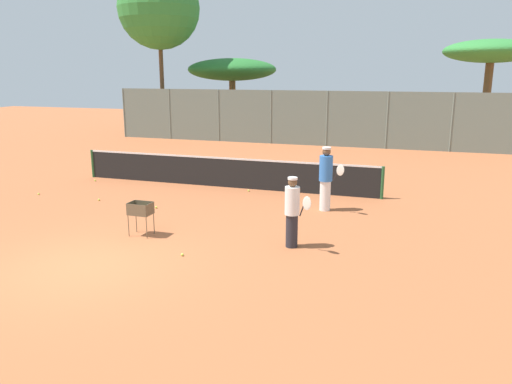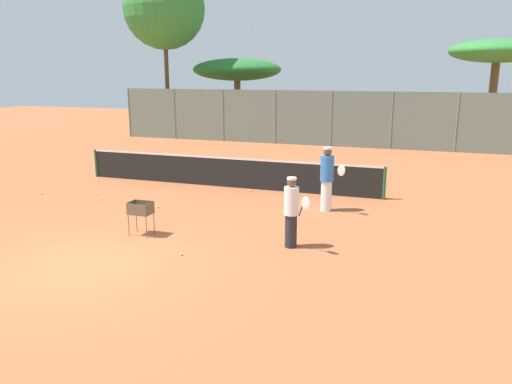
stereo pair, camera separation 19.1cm
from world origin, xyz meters
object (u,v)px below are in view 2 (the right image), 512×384
player_red_cap (327,178)px  ball_cart (141,211)px  player_white_outfit (291,211)px  tennis_net (226,172)px  parked_car (300,127)px

player_red_cap → ball_cart: player_red_cap is taller
player_white_outfit → tennis_net: bearing=164.3°
player_white_outfit → ball_cart: bearing=-136.2°
tennis_net → parked_car: 14.29m
tennis_net → player_red_cap: 4.45m
player_white_outfit → player_red_cap: (0.15, 3.40, 0.11)m
player_white_outfit → parked_car: size_ratio=0.40×
tennis_net → ball_cart: (0.05, -5.67, 0.07)m
tennis_net → player_red_cap: player_red_cap is taller
tennis_net → player_white_outfit: player_white_outfit is taller
player_white_outfit → parked_car: player_white_outfit is taller
tennis_net → player_red_cap: bearing=-25.6°
player_red_cap → tennis_net: bearing=-171.6°
player_red_cap → ball_cart: 5.46m
player_white_outfit → player_red_cap: player_red_cap is taller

